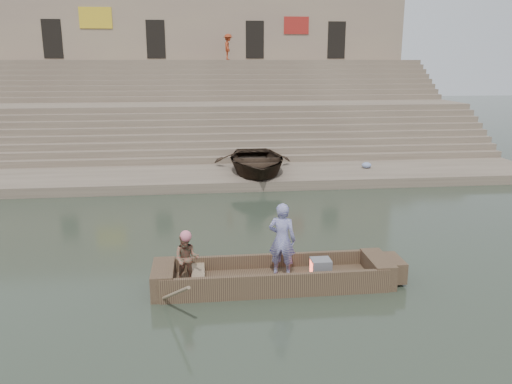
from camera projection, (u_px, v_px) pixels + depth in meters
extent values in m
plane|color=#242E22|center=(175.00, 247.00, 14.65)|extent=(120.00, 120.00, 0.00)
cube|color=#81715C|center=(182.00, 178.00, 22.29)|extent=(32.00, 4.00, 0.40)
cube|color=#81715C|center=(185.00, 128.00, 29.21)|extent=(32.00, 3.00, 2.80)
cube|color=#81715C|center=(186.00, 98.00, 35.64)|extent=(32.00, 3.00, 5.20)
cube|color=#81715C|center=(183.00, 165.00, 24.42)|extent=(32.00, 0.50, 0.70)
cube|color=#81715C|center=(183.00, 159.00, 24.86)|extent=(32.00, 0.50, 1.00)
cube|color=#81715C|center=(183.00, 155.00, 25.31)|extent=(32.00, 0.50, 1.30)
cube|color=#81715C|center=(184.00, 150.00, 25.75)|extent=(32.00, 0.50, 1.60)
cube|color=#81715C|center=(184.00, 145.00, 26.19)|extent=(32.00, 0.50, 1.90)
cube|color=#81715C|center=(184.00, 141.00, 26.64)|extent=(32.00, 0.50, 2.20)
cube|color=#81715C|center=(184.00, 137.00, 27.08)|extent=(32.00, 0.50, 2.50)
cube|color=#81715C|center=(184.00, 133.00, 27.52)|extent=(32.00, 0.50, 2.80)
cube|color=#81715C|center=(185.00, 122.00, 30.85)|extent=(32.00, 0.50, 3.10)
cube|color=#81715C|center=(185.00, 119.00, 31.29)|extent=(32.00, 0.50, 3.40)
cube|color=#81715C|center=(185.00, 116.00, 31.74)|extent=(32.00, 0.50, 3.70)
cube|color=#81715C|center=(185.00, 112.00, 32.18)|extent=(32.00, 0.50, 4.00)
cube|color=#81715C|center=(185.00, 109.00, 32.63)|extent=(32.00, 0.50, 4.30)
cube|color=#81715C|center=(185.00, 106.00, 33.07)|extent=(32.00, 0.50, 4.60)
cube|color=#81715C|center=(186.00, 103.00, 33.51)|extent=(32.00, 0.50, 4.90)
cube|color=#81715C|center=(186.00, 100.00, 33.96)|extent=(32.00, 0.50, 5.20)
cube|color=gray|center=(186.00, 54.00, 38.74)|extent=(32.00, 5.00, 11.20)
cube|color=black|center=(52.00, 39.00, 35.13)|extent=(1.30, 0.18, 2.60)
cube|color=black|center=(156.00, 39.00, 35.91)|extent=(1.30, 0.18, 2.60)
cube|color=black|center=(255.00, 40.00, 36.68)|extent=(1.30, 0.18, 2.60)
cube|color=black|center=(336.00, 40.00, 37.35)|extent=(1.30, 0.18, 2.60)
cube|color=gold|center=(96.00, 18.00, 35.05)|extent=(2.20, 0.10, 1.40)
cube|color=maroon|center=(296.00, 25.00, 36.70)|extent=(1.80, 0.10, 1.20)
cube|color=brown|center=(273.00, 282.00, 12.09)|extent=(5.00, 1.30, 0.22)
cube|color=brown|center=(277.00, 286.00, 11.45)|extent=(5.20, 0.12, 0.56)
cube|color=brown|center=(269.00, 265.00, 12.64)|extent=(5.20, 0.12, 0.56)
cube|color=brown|center=(163.00, 279.00, 11.76)|extent=(0.50, 1.30, 0.60)
cube|color=brown|center=(378.00, 269.00, 12.32)|extent=(0.50, 1.30, 0.60)
cube|color=brown|center=(394.00, 268.00, 12.36)|extent=(0.35, 0.90, 0.50)
cube|color=#937A5B|center=(198.00, 274.00, 11.82)|extent=(0.30, 1.20, 0.08)
cylinder|color=#937A5B|center=(168.00, 296.00, 10.91)|extent=(1.03, 2.10, 1.36)
sphere|color=#D96B7F|center=(186.00, 236.00, 11.44)|extent=(0.26, 0.26, 0.26)
imported|color=navy|center=(282.00, 240.00, 11.98)|extent=(0.76, 0.63, 1.77)
imported|color=#226846|center=(187.00, 259.00, 11.58)|extent=(0.65, 0.54, 1.21)
cube|color=slate|center=(321.00, 267.00, 12.14)|extent=(0.46, 0.42, 0.40)
cube|color=#E5593F|center=(312.00, 268.00, 12.11)|extent=(0.04, 0.34, 0.32)
imported|color=#2D2116|center=(256.00, 161.00, 22.36)|extent=(3.68, 5.08, 1.04)
imported|color=maroon|center=(228.00, 47.00, 35.17)|extent=(0.75, 1.18, 1.73)
ellipsoid|color=#3F5999|center=(366.00, 165.00, 23.35)|extent=(0.44, 0.44, 0.26)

